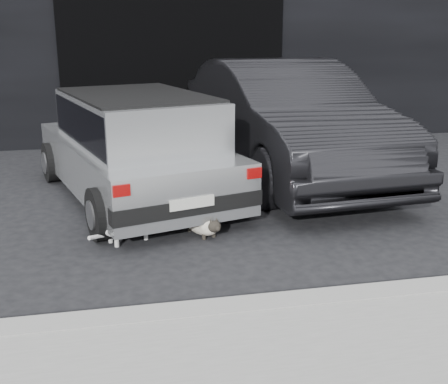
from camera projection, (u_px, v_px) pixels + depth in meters
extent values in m
plane|color=black|center=(132.00, 215.00, 6.55)|extent=(80.00, 80.00, 0.00)
cube|color=black|center=(161.00, 7.00, 11.67)|extent=(34.00, 4.00, 5.00)
cube|color=black|center=(174.00, 73.00, 10.12)|extent=(4.00, 0.10, 2.60)
cube|color=gray|center=(280.00, 306.00, 4.29)|extent=(18.00, 0.25, 0.12)
cube|color=#B7BABC|center=(134.00, 162.00, 7.13)|extent=(2.52, 3.91, 0.57)
cube|color=#B7BABC|center=(137.00, 120.00, 6.81)|extent=(2.01, 2.70, 0.57)
cube|color=black|center=(137.00, 120.00, 6.81)|extent=(2.00, 2.61, 0.46)
cube|color=black|center=(189.00, 206.00, 5.66)|extent=(1.61, 0.58, 0.17)
cube|color=black|center=(98.00, 144.00, 8.64)|extent=(1.61, 0.58, 0.17)
cube|color=silver|center=(192.00, 203.00, 5.58)|extent=(0.47, 0.14, 0.11)
cube|color=#8C0707|center=(121.00, 191.00, 5.21)|extent=(0.17, 0.07, 0.11)
cube|color=#8C0707|center=(254.00, 173.00, 5.83)|extent=(0.17, 0.07, 0.11)
cube|color=black|center=(135.00, 95.00, 6.72)|extent=(1.95, 2.47, 0.03)
cylinder|color=black|center=(101.00, 214.00, 5.73)|extent=(0.34, 0.59, 0.56)
cylinder|color=slate|center=(90.00, 215.00, 5.68)|extent=(0.10, 0.30, 0.31)
cylinder|color=black|center=(237.00, 194.00, 6.41)|extent=(0.34, 0.59, 0.56)
cylinder|color=slate|center=(245.00, 192.00, 6.46)|extent=(0.10, 0.30, 0.31)
cylinder|color=black|center=(52.00, 162.00, 7.90)|extent=(0.34, 0.59, 0.56)
cylinder|color=slate|center=(44.00, 163.00, 7.85)|extent=(0.10, 0.30, 0.31)
cylinder|color=black|center=(158.00, 151.00, 8.59)|extent=(0.34, 0.59, 0.56)
cylinder|color=slate|center=(164.00, 150.00, 8.64)|extent=(0.10, 0.30, 0.31)
imported|color=black|center=(284.00, 119.00, 8.08)|extent=(2.14, 5.14, 1.65)
ellipsoid|color=beige|center=(201.00, 225.00, 5.91)|extent=(0.42, 0.54, 0.19)
ellipsoid|color=beige|center=(208.00, 226.00, 5.81)|extent=(0.28, 0.28, 0.18)
ellipsoid|color=black|center=(215.00, 227.00, 5.70)|extent=(0.17, 0.17, 0.12)
sphere|color=black|center=(218.00, 229.00, 5.66)|extent=(0.06, 0.06, 0.06)
cone|color=black|center=(217.00, 220.00, 5.72)|extent=(0.06, 0.07, 0.06)
cone|color=black|center=(211.00, 222.00, 5.68)|extent=(0.06, 0.07, 0.06)
cylinder|color=black|center=(214.00, 234.00, 5.86)|extent=(0.04, 0.04, 0.06)
cylinder|color=black|center=(204.00, 237.00, 5.79)|extent=(0.04, 0.04, 0.06)
cylinder|color=black|center=(199.00, 227.00, 6.08)|extent=(0.04, 0.04, 0.06)
cylinder|color=black|center=(189.00, 229.00, 6.01)|extent=(0.04, 0.04, 0.06)
cylinder|color=black|center=(188.00, 221.00, 6.13)|extent=(0.21, 0.22, 0.08)
ellipsoid|color=white|center=(128.00, 225.00, 5.71)|extent=(0.62, 0.49, 0.24)
ellipsoid|color=white|center=(140.00, 220.00, 5.78)|extent=(0.32, 0.32, 0.20)
ellipsoid|color=silver|center=(152.00, 209.00, 5.84)|extent=(0.19, 0.20, 0.14)
sphere|color=silver|center=(157.00, 209.00, 5.88)|extent=(0.06, 0.06, 0.06)
cone|color=silver|center=(148.00, 203.00, 5.84)|extent=(0.08, 0.07, 0.07)
cone|color=silver|center=(152.00, 205.00, 5.78)|extent=(0.08, 0.07, 0.07)
cylinder|color=silver|center=(139.00, 229.00, 5.89)|extent=(0.05, 0.05, 0.14)
cylinder|color=silver|center=(146.00, 233.00, 5.78)|extent=(0.05, 0.05, 0.14)
cylinder|color=silver|center=(110.00, 236.00, 5.70)|extent=(0.05, 0.05, 0.14)
cylinder|color=silver|center=(117.00, 240.00, 5.59)|extent=(0.05, 0.05, 0.14)
cylinder|color=silver|center=(100.00, 236.00, 5.55)|extent=(0.24, 0.25, 0.09)
ellipsoid|color=gray|center=(120.00, 225.00, 5.62)|extent=(0.25, 0.22, 0.10)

